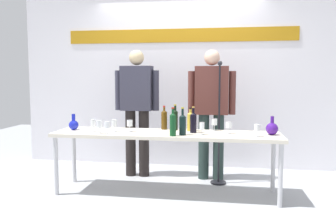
# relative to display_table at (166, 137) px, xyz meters

# --- Properties ---
(ground_plane) EXTENTS (10.00, 10.00, 0.00)m
(ground_plane) POSITION_rel_display_table_xyz_m (0.00, 0.00, -0.66)
(ground_plane) COLOR #A5A9AE
(back_wall) EXTENTS (4.90, 0.11, 3.00)m
(back_wall) POSITION_rel_display_table_xyz_m (0.00, 1.32, 0.84)
(back_wall) COLOR white
(back_wall) RESTS_ON ground
(display_table) EXTENTS (2.61, 0.59, 0.72)m
(display_table) POSITION_rel_display_table_xyz_m (0.00, 0.00, 0.00)
(display_table) COLOR beige
(display_table) RESTS_ON ground
(decanter_blue_left) EXTENTS (0.12, 0.12, 0.19)m
(decanter_blue_left) POSITION_rel_display_table_xyz_m (-1.14, 0.03, 0.12)
(decanter_blue_left) COLOR #1823B7
(decanter_blue_left) RESTS_ON display_table
(decanter_blue_right) EXTENTS (0.14, 0.14, 0.21)m
(decanter_blue_right) POSITION_rel_display_table_xyz_m (1.19, 0.03, 0.13)
(decanter_blue_right) COLOR #441888
(decanter_blue_right) RESTS_ON display_table
(presenter_left) EXTENTS (0.61, 0.22, 1.72)m
(presenter_left) POSITION_rel_display_table_xyz_m (-0.50, 0.65, 0.33)
(presenter_left) COLOR black
(presenter_left) RESTS_ON ground
(presenter_right) EXTENTS (0.62, 0.22, 1.72)m
(presenter_right) POSITION_rel_display_table_xyz_m (0.50, 0.65, 0.32)
(presenter_right) COLOR #243532
(presenter_right) RESTS_ON ground
(wine_bottle_0) EXTENTS (0.07, 0.07, 0.30)m
(wine_bottle_0) POSITION_rel_display_table_xyz_m (0.31, 0.04, 0.18)
(wine_bottle_0) COLOR black
(wine_bottle_0) RESTS_ON display_table
(wine_bottle_1) EXTENTS (0.07, 0.07, 0.28)m
(wine_bottle_1) POSITION_rel_display_table_xyz_m (0.27, 0.17, 0.18)
(wine_bottle_1) COLOR gold
(wine_bottle_1) RESTS_ON display_table
(wine_bottle_2) EXTENTS (0.07, 0.07, 0.29)m
(wine_bottle_2) POSITION_rel_display_table_xyz_m (-0.06, 0.24, 0.18)
(wine_bottle_2) COLOR #4E330B
(wine_bottle_2) RESTS_ON display_table
(wine_bottle_3) EXTENTS (0.06, 0.06, 0.31)m
(wine_bottle_3) POSITION_rel_display_table_xyz_m (0.08, 0.20, 0.19)
(wine_bottle_3) COLOR black
(wine_bottle_3) RESTS_ON display_table
(wine_bottle_4) EXTENTS (0.08, 0.08, 0.31)m
(wine_bottle_4) POSITION_rel_display_table_xyz_m (0.21, -0.13, 0.18)
(wine_bottle_4) COLOR black
(wine_bottle_4) RESTS_ON display_table
(wine_bottle_5) EXTENTS (0.07, 0.07, 0.31)m
(wine_bottle_5) POSITION_rel_display_table_xyz_m (0.11, -0.21, 0.19)
(wine_bottle_5) COLOR #10401D
(wine_bottle_5) RESTS_ON display_table
(wine_glass_left_0) EXTENTS (0.07, 0.07, 0.15)m
(wine_glass_left_0) POSITION_rel_display_table_xyz_m (-0.74, -0.16, 0.16)
(wine_glass_left_0) COLOR white
(wine_glass_left_0) RESTS_ON display_table
(wine_glass_left_1) EXTENTS (0.07, 0.07, 0.14)m
(wine_glass_left_1) POSITION_rel_display_table_xyz_m (-0.63, -0.21, 0.16)
(wine_glass_left_1) COLOR white
(wine_glass_left_1) RESTS_ON display_table
(wine_glass_left_2) EXTENTS (0.07, 0.07, 0.14)m
(wine_glass_left_2) POSITION_rel_display_table_xyz_m (-0.43, 0.01, 0.15)
(wine_glass_left_2) COLOR white
(wine_glass_left_2) RESTS_ON display_table
(wine_glass_left_3) EXTENTS (0.06, 0.06, 0.14)m
(wine_glass_left_3) POSITION_rel_display_table_xyz_m (-0.61, -0.03, 0.15)
(wine_glass_left_3) COLOR white
(wine_glass_left_3) RESTS_ON display_table
(wine_glass_left_4) EXTENTS (0.06, 0.06, 0.15)m
(wine_glass_left_4) POSITION_rel_display_table_xyz_m (-0.85, -0.08, 0.16)
(wine_glass_left_4) COLOR white
(wine_glass_left_4) RESTS_ON display_table
(wine_glass_right_0) EXTENTS (0.06, 0.06, 0.14)m
(wine_glass_right_0) POSITION_rel_display_table_xyz_m (0.42, -0.09, 0.15)
(wine_glass_right_0) COLOR white
(wine_glass_right_0) RESTS_ON display_table
(wine_glass_right_1) EXTENTS (0.07, 0.07, 0.14)m
(wine_glass_right_1) POSITION_rel_display_table_xyz_m (0.55, 0.22, 0.16)
(wine_glass_right_1) COLOR white
(wine_glass_right_1) RESTS_ON display_table
(wine_glass_right_2) EXTENTS (0.06, 0.06, 0.14)m
(wine_glass_right_2) POSITION_rel_display_table_xyz_m (1.01, -0.12, 0.15)
(wine_glass_right_2) COLOR white
(wine_glass_right_2) RESTS_ON display_table
(wine_glass_right_3) EXTENTS (0.07, 0.07, 0.14)m
(wine_glass_right_3) POSITION_rel_display_table_xyz_m (0.71, 0.03, 0.16)
(wine_glass_right_3) COLOR white
(wine_glass_right_3) RESTS_ON display_table
(microphone_stand) EXTENTS (0.20, 0.20, 1.56)m
(microphone_stand) POSITION_rel_display_table_xyz_m (0.61, 0.46, -0.14)
(microphone_stand) COLOR black
(microphone_stand) RESTS_ON ground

